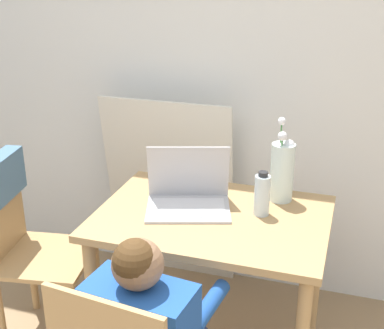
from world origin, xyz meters
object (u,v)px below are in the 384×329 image
chair_spare (17,222)px  flower_vase (282,170)px  laptop (188,193)px  water_bottle (262,195)px

chair_spare → flower_vase: bearing=-85.9°
chair_spare → laptop: 0.81m
chair_spare → flower_vase: (1.13, 0.27, 0.29)m
laptop → flower_vase: (0.35, 0.18, 0.08)m
water_bottle → flower_vase: bearing=72.1°
laptop → water_bottle: 0.30m
laptop → chair_spare: bearing=169.4°
chair_spare → water_bottle: (1.08, 0.11, 0.24)m
laptop → water_bottle: (0.30, 0.02, 0.03)m
flower_vase → chair_spare: bearing=-166.4°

